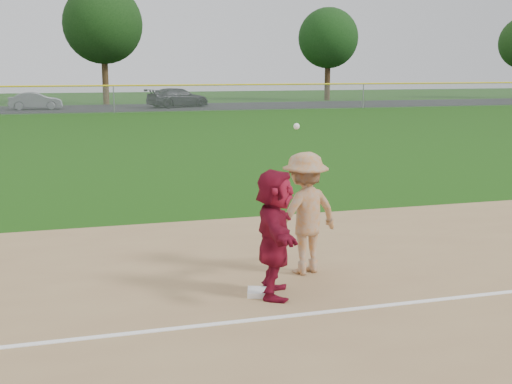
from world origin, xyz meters
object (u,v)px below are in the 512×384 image
object	(u,v)px
first_base	(259,292)
car_mid	(35,101)
base_runner	(275,233)
car_right	(178,98)

from	to	relation	value
first_base	car_mid	xyz separation A→B (m)	(-5.44, 45.57, 0.63)
first_base	base_runner	size ratio (longest dim) A/B	0.18
first_base	base_runner	xyz separation A→B (m)	(0.21, -0.08, 0.91)
first_base	car_mid	size ratio (longest dim) A/B	0.08
base_runner	car_mid	distance (m)	45.99
car_mid	first_base	bearing A→B (deg)	-174.86
first_base	base_runner	bearing A→B (deg)	-19.48
first_base	car_right	bearing A→B (deg)	82.52
car_right	base_runner	bearing A→B (deg)	150.29
base_runner	car_right	xyz separation A→B (m)	(5.76, 45.58, -0.17)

